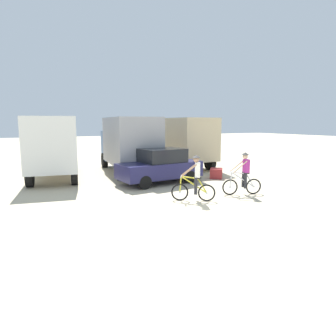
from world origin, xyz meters
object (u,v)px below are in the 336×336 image
at_px(box_truck_grey_hauler, 128,142).
at_px(cyclist_cowboy_hat, 244,175).
at_px(box_truck_tan_camper, 180,140).
at_px(sedan_parked, 160,166).
at_px(supply_crate, 216,173).
at_px(cyclist_orange_shirt, 195,180).
at_px(box_truck_white_box, 54,144).

bearing_deg(box_truck_grey_hauler, cyclist_cowboy_hat, -72.68).
height_order(box_truck_tan_camper, sedan_parked, box_truck_tan_camper).
xyz_separation_m(box_truck_grey_hauler, sedan_parked, (0.31, -3.84, -0.99)).
bearing_deg(supply_crate, cyclist_cowboy_hat, -109.08).
distance_m(box_truck_tan_camper, cyclist_orange_shirt, 9.53).
distance_m(box_truck_white_box, cyclist_orange_shirt, 8.96).
xyz_separation_m(box_truck_tan_camper, supply_crate, (-0.46, -4.91, -1.60)).
height_order(box_truck_white_box, box_truck_grey_hauler, same).
relative_size(box_truck_white_box, supply_crate, 9.79).
height_order(box_truck_white_box, sedan_parked, box_truck_white_box).
height_order(box_truck_grey_hauler, cyclist_orange_shirt, box_truck_grey_hauler).
bearing_deg(box_truck_white_box, sedan_parked, -41.95).
distance_m(box_truck_tan_camper, cyclist_cowboy_hat, 8.78).
distance_m(cyclist_orange_shirt, supply_crate, 5.19).
xyz_separation_m(cyclist_orange_shirt, supply_crate, (3.68, 3.61, -0.57)).
bearing_deg(supply_crate, box_truck_white_box, 151.69).
xyz_separation_m(cyclist_cowboy_hat, supply_crate, (1.26, 3.64, -0.57)).
xyz_separation_m(box_truck_white_box, cyclist_cowboy_hat, (6.61, -7.88, -1.03)).
bearing_deg(supply_crate, cyclist_orange_shirt, -135.52).
distance_m(box_truck_white_box, box_truck_tan_camper, 8.36).
bearing_deg(sedan_parked, supply_crate, -2.86).
bearing_deg(box_truck_white_box, box_truck_grey_hauler, -3.14).
height_order(box_truck_white_box, box_truck_tan_camper, same).
xyz_separation_m(box_truck_grey_hauler, cyclist_cowboy_hat, (2.39, -7.65, -1.03)).
bearing_deg(box_truck_white_box, cyclist_orange_shirt, -61.89).
xyz_separation_m(box_truck_white_box, cyclist_orange_shirt, (4.19, -7.85, -1.03)).
xyz_separation_m(box_truck_tan_camper, sedan_parked, (-3.80, -4.74, -0.99)).
distance_m(box_truck_white_box, supply_crate, 9.09).
bearing_deg(box_truck_grey_hauler, supply_crate, -47.72).
xyz_separation_m(box_truck_white_box, box_truck_grey_hauler, (4.23, -0.23, 0.00)).
distance_m(sedan_parked, supply_crate, 3.40).
height_order(box_truck_white_box, supply_crate, box_truck_white_box).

